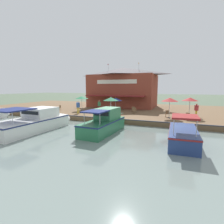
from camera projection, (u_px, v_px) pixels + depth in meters
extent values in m
plane|color=#4C5B47|center=(108.00, 124.00, 20.83)|extent=(220.00, 220.00, 0.00)
cube|color=brown|center=(133.00, 110.00, 30.89)|extent=(22.00, 56.00, 0.60)
cube|color=#2D2D33|center=(109.00, 118.00, 20.84)|extent=(0.20, 50.40, 0.10)
cube|color=brown|center=(123.00, 91.00, 34.22)|extent=(7.47, 12.31, 6.11)
pyramid|color=#4C474C|center=(123.00, 71.00, 33.71)|extent=(7.84, 12.93, 1.42)
cube|color=maroon|center=(114.00, 96.00, 30.07)|extent=(1.80, 10.47, 0.16)
cube|color=silver|center=(116.00, 82.00, 30.53)|extent=(0.08, 7.39, 0.70)
cylinder|color=silver|center=(139.00, 69.00, 32.51)|extent=(0.06, 0.06, 2.20)
cube|color=orange|center=(139.00, 63.00, 32.22)|extent=(0.36, 0.03, 0.24)
cylinder|color=silver|center=(108.00, 70.00, 34.80)|extent=(0.06, 0.06, 2.28)
cube|color=#B23338|center=(108.00, 65.00, 34.50)|extent=(0.36, 0.03, 0.24)
cylinder|color=#B7B7B7|center=(169.00, 109.00, 21.19)|extent=(0.06, 0.06, 2.33)
cylinder|color=#2D2D33|center=(169.00, 118.00, 21.34)|extent=(0.36, 0.36, 0.06)
cone|color=maroon|center=(170.00, 100.00, 21.04)|extent=(2.02, 2.02, 0.44)
cone|color=white|center=(170.00, 99.00, 21.04)|extent=(1.25, 1.25, 0.36)
sphere|color=white|center=(170.00, 98.00, 21.01)|extent=(0.08, 0.08, 0.08)
cylinder|color=#B7B7B7|center=(116.00, 106.00, 26.30)|extent=(0.06, 0.06, 2.02)
cylinder|color=#2D2D33|center=(116.00, 112.00, 26.44)|extent=(0.36, 0.36, 0.06)
cone|color=navy|center=(116.00, 99.00, 26.17)|extent=(1.97, 1.97, 0.43)
cone|color=yellow|center=(116.00, 99.00, 26.17)|extent=(1.22, 1.22, 0.35)
sphere|color=yellow|center=(116.00, 98.00, 26.14)|extent=(0.08, 0.08, 0.08)
cylinder|color=#B7B7B7|center=(82.00, 104.00, 28.24)|extent=(0.06, 0.06, 2.18)
cylinder|color=#2D2D33|center=(82.00, 110.00, 28.38)|extent=(0.36, 0.36, 0.06)
cone|color=#19663D|center=(82.00, 97.00, 28.10)|extent=(2.13, 2.13, 0.38)
cone|color=silver|center=(82.00, 97.00, 28.09)|extent=(1.32, 1.32, 0.30)
sphere|color=silver|center=(82.00, 96.00, 28.07)|extent=(0.08, 0.08, 0.08)
cylinder|color=#B7B7B7|center=(189.00, 108.00, 21.46)|extent=(0.06, 0.06, 2.35)
cylinder|color=#2D2D33|center=(189.00, 117.00, 21.61)|extent=(0.36, 0.36, 0.06)
cone|color=maroon|center=(190.00, 99.00, 21.31)|extent=(1.91, 1.91, 0.41)
cone|color=white|center=(190.00, 99.00, 21.30)|extent=(1.18, 1.18, 0.33)
sphere|color=white|center=(190.00, 97.00, 21.28)|extent=(0.08, 0.08, 0.08)
cylinder|color=#B7B7B7|center=(111.00, 108.00, 22.09)|extent=(0.06, 0.06, 2.33)
cylinder|color=#2D2D33|center=(111.00, 117.00, 22.25)|extent=(0.36, 0.36, 0.06)
cone|color=#19663D|center=(111.00, 99.00, 21.94)|extent=(1.93, 1.93, 0.42)
cone|color=silver|center=(111.00, 99.00, 21.94)|extent=(1.19, 1.19, 0.33)
sphere|color=silver|center=(111.00, 97.00, 21.92)|extent=(0.08, 0.08, 0.08)
cube|color=brown|center=(135.00, 112.00, 24.72)|extent=(0.05, 0.05, 0.42)
cube|color=brown|center=(132.00, 112.00, 24.96)|extent=(0.05, 0.05, 0.42)
cube|color=brown|center=(136.00, 112.00, 25.04)|extent=(0.05, 0.05, 0.42)
cube|color=brown|center=(133.00, 112.00, 25.28)|extent=(0.05, 0.05, 0.42)
cube|color=brown|center=(134.00, 111.00, 24.97)|extent=(0.53, 0.53, 0.05)
cube|color=brown|center=(135.00, 109.00, 25.10)|extent=(0.15, 0.44, 0.40)
cube|color=brown|center=(135.00, 111.00, 25.88)|extent=(0.05, 0.05, 0.42)
cube|color=brown|center=(132.00, 111.00, 25.90)|extent=(0.05, 0.05, 0.42)
cube|color=brown|center=(135.00, 111.00, 26.27)|extent=(0.05, 0.05, 0.42)
cube|color=brown|center=(132.00, 111.00, 26.29)|extent=(0.05, 0.05, 0.42)
cube|color=brown|center=(133.00, 110.00, 26.06)|extent=(0.56, 0.56, 0.05)
cube|color=brown|center=(133.00, 108.00, 26.22)|extent=(0.18, 0.43, 0.40)
cube|color=brown|center=(58.00, 109.00, 28.33)|extent=(0.05, 0.05, 0.42)
cube|color=brown|center=(57.00, 109.00, 28.62)|extent=(0.05, 0.05, 0.42)
cube|color=brown|center=(61.00, 109.00, 28.60)|extent=(0.05, 0.05, 0.42)
cube|color=brown|center=(60.00, 109.00, 28.89)|extent=(0.05, 0.05, 0.42)
cube|color=brown|center=(59.00, 108.00, 28.58)|extent=(0.58, 0.58, 0.05)
cube|color=brown|center=(60.00, 106.00, 28.69)|extent=(0.22, 0.42, 0.40)
cube|color=brown|center=(188.00, 119.00, 19.50)|extent=(0.05, 0.05, 0.42)
cube|color=brown|center=(184.00, 118.00, 19.80)|extent=(0.05, 0.05, 0.42)
cube|color=brown|center=(189.00, 119.00, 19.76)|extent=(0.05, 0.05, 0.42)
cube|color=brown|center=(186.00, 118.00, 20.06)|extent=(0.05, 0.05, 0.42)
cube|color=brown|center=(187.00, 117.00, 19.75)|extent=(0.59, 0.59, 0.05)
cube|color=brown|center=(188.00, 114.00, 19.85)|extent=(0.24, 0.41, 0.40)
cube|color=brown|center=(169.00, 116.00, 21.69)|extent=(0.05, 0.05, 0.42)
cube|color=brown|center=(166.00, 116.00, 21.78)|extent=(0.05, 0.05, 0.42)
cube|color=brown|center=(169.00, 115.00, 22.07)|extent=(0.05, 0.05, 0.42)
cube|color=brown|center=(166.00, 115.00, 22.17)|extent=(0.05, 0.05, 0.42)
cube|color=brown|center=(167.00, 114.00, 21.90)|extent=(0.50, 0.50, 0.05)
cube|color=brown|center=(167.00, 112.00, 22.06)|extent=(0.11, 0.44, 0.40)
cylinder|color=gold|center=(79.00, 110.00, 25.18)|extent=(0.13, 0.13, 0.88)
cylinder|color=gold|center=(78.00, 110.00, 25.15)|extent=(0.13, 0.13, 0.88)
cylinder|color=#2D5193|center=(78.00, 105.00, 25.06)|extent=(0.51, 0.51, 0.69)
sphere|color=#DBB28E|center=(78.00, 102.00, 24.99)|extent=(0.24, 0.24, 0.24)
cylinder|color=gold|center=(196.00, 114.00, 22.01)|extent=(0.13, 0.13, 0.84)
cylinder|color=gold|center=(196.00, 114.00, 21.91)|extent=(0.13, 0.13, 0.84)
cylinder|color=#B23338|center=(197.00, 108.00, 21.86)|extent=(0.49, 0.49, 0.67)
sphere|color=tan|center=(197.00, 104.00, 21.80)|extent=(0.23, 0.23, 0.23)
cylinder|color=#B23338|center=(99.00, 109.00, 27.54)|extent=(0.13, 0.13, 0.83)
cylinder|color=#B23338|center=(99.00, 109.00, 27.37)|extent=(0.13, 0.13, 0.83)
cylinder|color=#337547|center=(99.00, 104.00, 27.35)|extent=(0.49, 0.49, 0.66)
sphere|color=#9E7051|center=(99.00, 101.00, 27.29)|extent=(0.23, 0.23, 0.23)
cube|color=white|center=(31.00, 125.00, 16.92)|extent=(7.71, 3.33, 1.20)
ellipsoid|color=white|center=(57.00, 119.00, 20.40)|extent=(2.76, 3.08, 1.20)
cube|color=navy|center=(30.00, 120.00, 16.85)|extent=(7.80, 3.37, 0.10)
cube|color=white|center=(41.00, 112.00, 18.00)|extent=(2.80, 2.60, 0.96)
cube|color=black|center=(30.00, 113.00, 16.75)|extent=(0.10, 2.23, 0.34)
cube|color=navy|center=(12.00, 110.00, 15.05)|extent=(3.00, 2.76, 0.10)
cylinder|color=silver|center=(12.00, 118.00, 13.88)|extent=(0.05, 0.05, 1.10)
cube|color=navy|center=(183.00, 136.00, 13.10)|extent=(5.34, 2.14, 1.09)
ellipsoid|color=navy|center=(182.00, 129.00, 15.56)|extent=(1.93, 1.91, 1.09)
cube|color=maroon|center=(183.00, 130.00, 13.04)|extent=(5.40, 2.18, 0.10)
cube|color=maroon|center=(185.00, 117.00, 11.72)|extent=(2.19, 1.73, 0.12)
cylinder|color=silver|center=(197.00, 128.00, 10.97)|extent=(0.05, 0.05, 1.16)
cylinder|color=silver|center=(174.00, 126.00, 11.43)|extent=(0.05, 0.05, 1.16)
cylinder|color=silver|center=(182.00, 119.00, 15.65)|extent=(0.10, 1.56, 0.04)
ellipsoid|color=silver|center=(0.00, 114.00, 24.88)|extent=(2.39, 2.62, 1.03)
cylinder|color=silver|center=(2.00, 108.00, 25.02)|extent=(0.04, 2.20, 0.04)
cube|color=#287047|center=(103.00, 127.00, 16.31)|extent=(5.88, 2.33, 1.17)
ellipsoid|color=#287047|center=(115.00, 121.00, 18.94)|extent=(2.12, 2.09, 1.17)
cube|color=navy|center=(103.00, 121.00, 16.24)|extent=(5.95, 2.37, 0.10)
cube|color=#337A51|center=(108.00, 113.00, 17.09)|extent=(2.76, 1.79, 1.07)
cube|color=black|center=(101.00, 114.00, 15.86)|extent=(0.11, 1.49, 0.37)
cube|color=navy|center=(96.00, 111.00, 14.86)|extent=(2.13, 1.88, 0.10)
cylinder|color=silver|center=(100.00, 119.00, 14.06)|extent=(0.05, 0.05, 1.02)
cylinder|color=silver|center=(84.00, 118.00, 14.67)|extent=(0.05, 0.05, 1.02)
cylinder|color=silver|center=(116.00, 113.00, 19.04)|extent=(0.10, 1.70, 0.04)
cylinder|color=brown|center=(120.00, 98.00, 37.25)|extent=(0.41, 0.41, 2.99)
sphere|color=#387033|center=(120.00, 84.00, 36.85)|extent=(3.85, 3.85, 3.85)
sphere|color=#387033|center=(116.00, 86.00, 36.41)|extent=(2.70, 2.70, 2.70)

